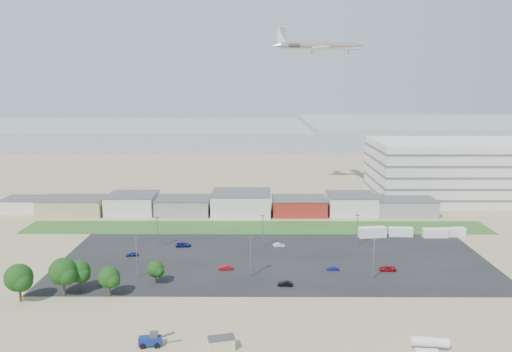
{
  "coord_description": "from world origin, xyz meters",
  "views": [
    {
      "loc": [
        0.44,
        -114.14,
        49.34
      ],
      "look_at": [
        -0.16,
        22.0,
        23.73
      ],
      "focal_mm": 35.0,
      "sensor_mm": 36.0,
      "label": 1
    }
  ],
  "objects_px": {
    "parked_car_1": "(333,268)",
    "parked_car_13": "(285,284)",
    "parked_car_4": "(225,268)",
    "parked_car_11": "(279,245)",
    "parked_car_0": "(387,268)",
    "portable_shed": "(221,344)",
    "telehandler": "(150,339)",
    "box_trailer_a": "(372,232)",
    "parked_car_9": "(183,245)",
    "airliner": "(319,46)",
    "storage_tank_nw": "(422,342)",
    "parked_car_10": "(109,283)",
    "tree_far_left": "(19,281)",
    "parked_car_5": "(132,254)"
  },
  "relations": [
    {
      "from": "telehandler",
      "to": "parked_car_11",
      "type": "relative_size",
      "value": 1.88
    },
    {
      "from": "portable_shed",
      "to": "tree_far_left",
      "type": "xyz_separation_m",
      "value": [
        -47.48,
        20.73,
        3.8
      ]
    },
    {
      "from": "storage_tank_nw",
      "to": "parked_car_10",
      "type": "xyz_separation_m",
      "value": [
        -67.72,
        29.18,
        -0.53
      ]
    },
    {
      "from": "telehandler",
      "to": "box_trailer_a",
      "type": "height_order",
      "value": "box_trailer_a"
    },
    {
      "from": "parked_car_11",
      "to": "parked_car_9",
      "type": "bearing_deg",
      "value": 86.01
    },
    {
      "from": "portable_shed",
      "to": "parked_car_5",
      "type": "bearing_deg",
      "value": 106.01
    },
    {
      "from": "parked_car_1",
      "to": "parked_car_11",
      "type": "height_order",
      "value": "parked_car_11"
    },
    {
      "from": "parked_car_4",
      "to": "tree_far_left",
      "type": "bearing_deg",
      "value": -70.41
    },
    {
      "from": "storage_tank_nw",
      "to": "parked_car_13",
      "type": "bearing_deg",
      "value": 130.12
    },
    {
      "from": "parked_car_0",
      "to": "portable_shed",
      "type": "bearing_deg",
      "value": -43.61
    },
    {
      "from": "telehandler",
      "to": "parked_car_9",
      "type": "bearing_deg",
      "value": 87.33
    },
    {
      "from": "airliner",
      "to": "storage_tank_nw",
      "type": "bearing_deg",
      "value": -92.96
    },
    {
      "from": "parked_car_1",
      "to": "parked_car_9",
      "type": "distance_m",
      "value": 46.9
    },
    {
      "from": "parked_car_0",
      "to": "parked_car_13",
      "type": "height_order",
      "value": "parked_car_0"
    },
    {
      "from": "telehandler",
      "to": "parked_car_4",
      "type": "bearing_deg",
      "value": 68.38
    },
    {
      "from": "parked_car_1",
      "to": "parked_car_13",
      "type": "bearing_deg",
      "value": -48.22
    },
    {
      "from": "storage_tank_nw",
      "to": "parked_car_10",
      "type": "distance_m",
      "value": 73.74
    },
    {
      "from": "parked_car_4",
      "to": "parked_car_11",
      "type": "height_order",
      "value": "parked_car_4"
    },
    {
      "from": "telehandler",
      "to": "parked_car_0",
      "type": "relative_size",
      "value": 1.53
    },
    {
      "from": "parked_car_5",
      "to": "parked_car_4",
      "type": "bearing_deg",
      "value": 64.72
    },
    {
      "from": "box_trailer_a",
      "to": "portable_shed",
      "type": "bearing_deg",
      "value": -130.08
    },
    {
      "from": "storage_tank_nw",
      "to": "parked_car_4",
      "type": "distance_m",
      "value": 56.02
    },
    {
      "from": "parked_car_0",
      "to": "parked_car_13",
      "type": "distance_m",
      "value": 29.6
    },
    {
      "from": "box_trailer_a",
      "to": "parked_car_13",
      "type": "bearing_deg",
      "value": -135.22
    },
    {
      "from": "box_trailer_a",
      "to": "parked_car_10",
      "type": "xyz_separation_m",
      "value": [
        -73.79,
        -39.26,
        -1.0
      ]
    },
    {
      "from": "parked_car_10",
      "to": "parked_car_11",
      "type": "relative_size",
      "value": 1.23
    },
    {
      "from": "portable_shed",
      "to": "parked_car_9",
      "type": "relative_size",
      "value": 1.08
    },
    {
      "from": "portable_shed",
      "to": "parked_car_13",
      "type": "relative_size",
      "value": 1.37
    },
    {
      "from": "parked_car_4",
      "to": "parked_car_13",
      "type": "relative_size",
      "value": 1.03
    },
    {
      "from": "tree_far_left",
      "to": "box_trailer_a",
      "type": "bearing_deg",
      "value": 28.09
    },
    {
      "from": "parked_car_4",
      "to": "parked_car_13",
      "type": "height_order",
      "value": "parked_car_4"
    },
    {
      "from": "portable_shed",
      "to": "telehandler",
      "type": "bearing_deg",
      "value": 160.76
    },
    {
      "from": "telehandler",
      "to": "parked_car_13",
      "type": "relative_size",
      "value": 1.86
    },
    {
      "from": "portable_shed",
      "to": "airliner",
      "type": "distance_m",
      "value": 155.46
    },
    {
      "from": "parked_car_4",
      "to": "parked_car_13",
      "type": "distance_m",
      "value": 18.81
    },
    {
      "from": "parked_car_0",
      "to": "parked_car_9",
      "type": "xyz_separation_m",
      "value": [
        -57.3,
        19.49,
        0.03
      ]
    },
    {
      "from": "portable_shed",
      "to": "parked_car_10",
      "type": "relative_size",
      "value": 1.13
    },
    {
      "from": "box_trailer_a",
      "to": "parked_car_0",
      "type": "xyz_separation_m",
      "value": [
        -2.59,
        -29.33,
        -1.03
      ]
    },
    {
      "from": "parked_car_9",
      "to": "box_trailer_a",
      "type": "bearing_deg",
      "value": -88.0
    },
    {
      "from": "portable_shed",
      "to": "parked_car_1",
      "type": "height_order",
      "value": "portable_shed"
    },
    {
      "from": "storage_tank_nw",
      "to": "parked_car_5",
      "type": "height_order",
      "value": "storage_tank_nw"
    },
    {
      "from": "parked_car_4",
      "to": "parked_car_13",
      "type": "bearing_deg",
      "value": 51.21
    },
    {
      "from": "parked_car_11",
      "to": "telehandler",
      "type": "bearing_deg",
      "value": 151.33
    },
    {
      "from": "telehandler",
      "to": "tree_far_left",
      "type": "relative_size",
      "value": 0.67
    },
    {
      "from": "tree_far_left",
      "to": "parked_car_5",
      "type": "relative_size",
      "value": 2.94
    },
    {
      "from": "airliner",
      "to": "parked_car_0",
      "type": "xyz_separation_m",
      "value": [
        7.95,
        -97.69,
        -64.31
      ]
    },
    {
      "from": "parked_car_4",
      "to": "parked_car_11",
      "type": "xyz_separation_m",
      "value": [
        15.15,
        19.05,
        -0.02
      ]
    },
    {
      "from": "portable_shed",
      "to": "parked_car_9",
      "type": "height_order",
      "value": "portable_shed"
    },
    {
      "from": "tree_far_left",
      "to": "airliner",
      "type": "height_order",
      "value": "airliner"
    },
    {
      "from": "parked_car_1",
      "to": "parked_car_11",
      "type": "xyz_separation_m",
      "value": [
        -13.51,
        19.19,
        0.05
      ]
    }
  ]
}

